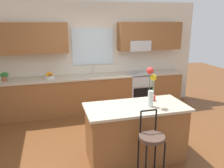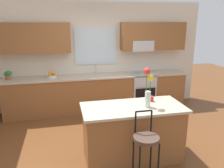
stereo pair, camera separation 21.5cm
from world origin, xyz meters
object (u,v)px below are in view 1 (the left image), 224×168
object	(u,v)px
mug_ceramic	(153,98)
fruit_bowl_oranges	(49,76)
bar_stool_near	(151,140)
flower_vase	(151,86)
kitchen_island	(135,132)
potted_plant_small	(4,76)
oven_range	(139,90)

from	to	relation	value
mug_ceramic	fruit_bowl_oranges	world-z (taller)	fruit_bowl_oranges
bar_stool_near	flower_vase	xyz separation A→B (m)	(0.21, 0.52, 0.62)
kitchen_island	flower_vase	size ratio (longest dim) A/B	2.57
kitchen_island	flower_vase	xyz separation A→B (m)	(0.21, -0.08, 0.79)
mug_ceramic	potted_plant_small	xyz separation A→B (m)	(-2.66, 2.07, 0.07)
kitchen_island	fruit_bowl_oranges	bearing A→B (deg)	120.48
kitchen_island	mug_ceramic	world-z (taller)	mug_ceramic
kitchen_island	potted_plant_small	xyz separation A→B (m)	(-2.29, 2.24, 0.58)
bar_stool_near	oven_range	bearing A→B (deg)	71.43
flower_vase	mug_ceramic	xyz separation A→B (m)	(0.16, 0.24, -0.29)
kitchen_island	bar_stool_near	distance (m)	0.62
bar_stool_near	mug_ceramic	bearing A→B (deg)	64.20
kitchen_island	mug_ceramic	size ratio (longest dim) A/B	18.17
oven_range	flower_vase	distance (m)	2.54
flower_vase	mug_ceramic	distance (m)	0.41
flower_vase	mug_ceramic	size ratio (longest dim) A/B	7.07
kitchen_island	potted_plant_small	bearing A→B (deg)	135.60
bar_stool_near	potted_plant_small	distance (m)	3.67
oven_range	bar_stool_near	size ratio (longest dim) A/B	0.88
oven_range	mug_ceramic	bearing A→B (deg)	-105.69
kitchen_island	flower_vase	distance (m)	0.82
oven_range	flower_vase	xyz separation A→B (m)	(-0.74, -2.29, 0.79)
bar_stool_near	potted_plant_small	size ratio (longest dim) A/B	4.96
oven_range	bar_stool_near	bearing A→B (deg)	-108.57
oven_range	fruit_bowl_oranges	bearing A→B (deg)	179.29
mug_ceramic	kitchen_island	bearing A→B (deg)	-155.79
kitchen_island	bar_stool_near	size ratio (longest dim) A/B	1.57
bar_stool_near	potted_plant_small	xyz separation A→B (m)	(-2.29, 2.84, 0.40)
oven_range	fruit_bowl_oranges	world-z (taller)	fruit_bowl_oranges
bar_stool_near	flower_vase	bearing A→B (deg)	68.60
oven_range	fruit_bowl_oranges	xyz separation A→B (m)	(-2.27, 0.03, 0.52)
bar_stool_near	fruit_bowl_oranges	distance (m)	3.15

